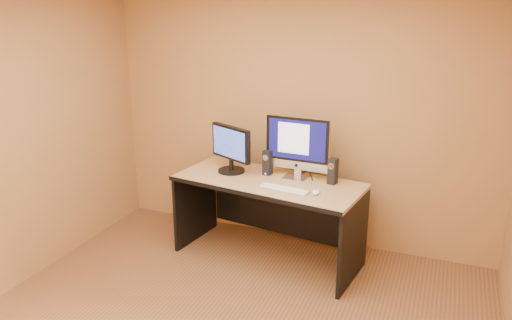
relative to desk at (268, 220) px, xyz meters
name	(u,v)px	position (x,y,z in m)	size (l,w,h in m)	color
walls	(208,181)	(0.11, -1.42, 0.90)	(4.00, 4.00, 2.60)	#9E6B40
desk	(268,220)	(0.00, 0.00, 0.00)	(1.75, 0.77, 0.81)	tan
imac	(296,147)	(0.22, 0.16, 0.71)	(0.62, 0.23, 0.60)	#BBBBC0
second_monitor	(231,149)	(-0.42, 0.10, 0.63)	(0.53, 0.26, 0.46)	black
speaker_left	(268,163)	(-0.06, 0.15, 0.53)	(0.07, 0.08, 0.24)	black
speaker_right	(333,171)	(0.58, 0.13, 0.53)	(0.07, 0.08, 0.24)	black
keyboard	(284,189)	(0.22, -0.19, 0.41)	(0.47, 0.13, 0.02)	silver
mouse	(316,192)	(0.51, -0.18, 0.42)	(0.06, 0.11, 0.04)	white
cable_a	(311,176)	(0.35, 0.25, 0.41)	(0.01, 0.01, 0.24)	black
cable_b	(300,173)	(0.22, 0.29, 0.41)	(0.01, 0.01, 0.20)	black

